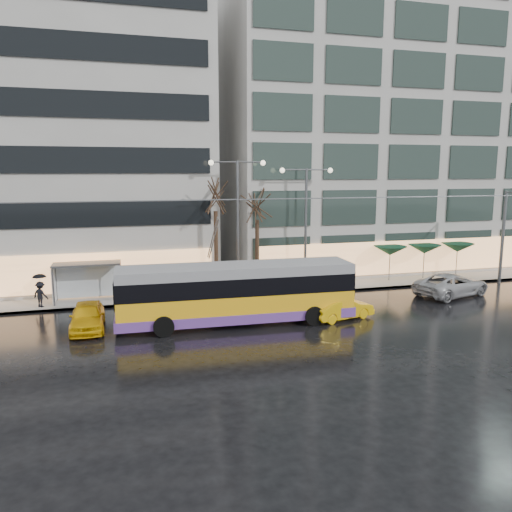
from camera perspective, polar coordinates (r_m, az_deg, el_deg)
name	(u,v)px	position (r m, az deg, el deg)	size (l,w,h in m)	color
ground	(249,346)	(24.78, -0.78, -10.23)	(140.00, 140.00, 0.00)	black
sidewalk	(229,282)	(38.31, -3.16, -2.96)	(80.00, 10.00, 0.15)	gray
kerb	(244,297)	(33.62, -1.36, -4.74)	(80.00, 0.10, 0.15)	slate
building_right	(399,124)	(48.61, 15.98, 14.27)	(32.00, 14.00, 25.00)	#A19F9A
trolleybus	(237,295)	(27.82, -2.24, -4.47)	(13.16, 5.30, 6.06)	#FCB115
catenary	(233,238)	(31.53, -2.67, 2.03)	(42.24, 5.12, 7.00)	#595B60
bus_shelter	(81,273)	(33.96, -19.34, -1.88)	(4.20, 1.60, 2.51)	#595B60
street_lamp_near	(238,207)	(34.36, -2.11, 5.57)	(3.96, 0.36, 9.03)	#595B60
street_lamp_far	(306,210)	(35.85, 5.73, 5.26)	(3.96, 0.36, 8.53)	#595B60
tree_a	(215,191)	(34.18, -4.67, 7.37)	(3.20, 3.20, 8.40)	black
tree_b	(257,201)	(35.09, 0.13, 6.33)	(3.20, 3.20, 7.70)	black
parasol_a	(390,251)	(39.44, 15.08, 0.59)	(2.50, 2.50, 2.65)	#595B60
parasol_b	(424,249)	(41.03, 18.70, 0.75)	(2.50, 2.50, 2.65)	#595B60
parasol_c	(457,248)	(42.78, 22.03, 0.90)	(2.50, 2.50, 2.65)	#595B60
taxi_a	(87,316)	(28.49, -18.70, -6.52)	(1.75, 4.35, 1.48)	yellow
taxi_b	(342,308)	(29.30, 9.76, -5.91)	(1.35, 3.87, 1.27)	yellow
sedan_silver	(452,285)	(36.71, 21.46, -3.06)	(2.58, 5.60, 1.56)	#B0B0B5
pedestrian_a	(147,275)	(33.99, -12.33, -2.15)	(1.01, 1.03, 2.19)	black
pedestrian_b	(145,279)	(35.55, -12.54, -2.58)	(1.03, 0.90, 1.78)	black
pedestrian_c	(40,289)	(33.49, -23.44, -3.51)	(1.19, 1.14, 2.11)	black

